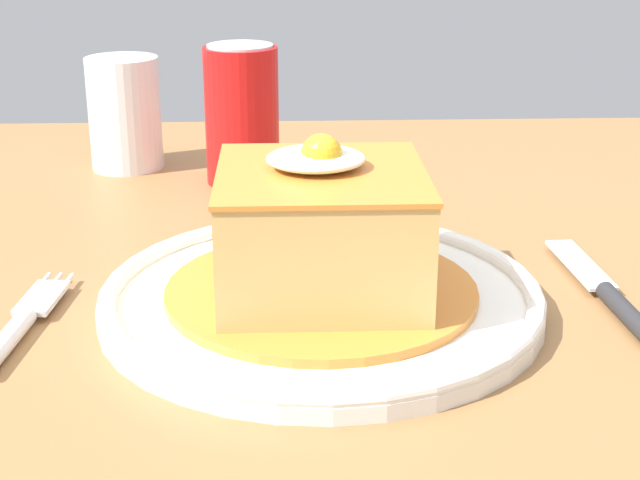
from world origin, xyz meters
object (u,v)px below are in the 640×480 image
main_plate (321,297)px  soda_can (242,115)px  knife (613,299)px  drinking_glass (125,121)px  fork (17,328)px

main_plate → soda_can: bearing=101.8°
knife → main_plate: bearing=178.9°
knife → drinking_glass: (-0.36, 0.34, 0.04)m
knife → soda_can: bearing=130.6°
main_plate → knife: (0.19, -0.00, -0.00)m
soda_can → drinking_glass: size_ratio=1.18×
knife → drinking_glass: drinking_glass is taller
knife → drinking_glass: bearing=136.7°
main_plate → drinking_glass: bearing=117.2°
fork → soda_can: soda_can is taller
main_plate → drinking_glass: (-0.17, 0.33, 0.04)m
fork → knife: same height
fork → drinking_glass: size_ratio=1.35×
drinking_glass → main_plate: bearing=-62.8°
soda_can → drinking_glass: soda_can is taller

